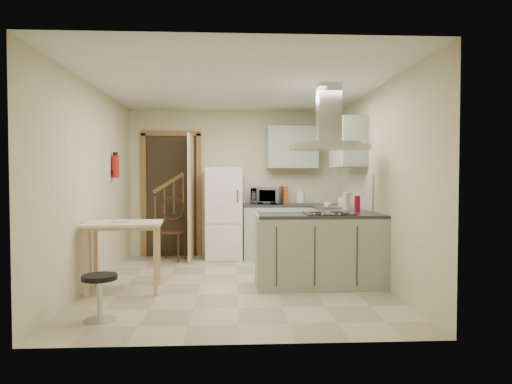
{
  "coord_description": "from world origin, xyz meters",
  "views": [
    {
      "loc": [
        -0.06,
        -5.75,
        1.37
      ],
      "look_at": [
        0.26,
        0.45,
        1.15
      ],
      "focal_mm": 32.0,
      "sensor_mm": 36.0,
      "label": 1
    }
  ],
  "objects": [
    {
      "name": "floor",
      "position": [
        0.0,
        0.0,
        0.0
      ],
      "size": [
        4.2,
        4.2,
        0.0
      ],
      "primitive_type": "plane",
      "color": "#BDB493",
      "rests_on": "ground"
    },
    {
      "name": "wall_cabinet_right",
      "position": [
        1.62,
        0.85,
        1.85
      ],
      "size": [
        0.35,
        0.9,
        0.7
      ],
      "primitive_type": "cube",
      "color": "#9EB2A0",
      "rests_on": "right_wall"
    },
    {
      "name": "paper_towel",
      "position": [
        1.5,
        0.39,
        1.03
      ],
      "size": [
        0.12,
        0.12,
        0.25
      ],
      "primitive_type": "cylinder",
      "rotation": [
        0.0,
        0.0,
        0.31
      ],
      "color": "silver",
      "rests_on": "counter_right"
    },
    {
      "name": "soap_bottle",
      "position": [
        1.63,
        1.25,
        1.0
      ],
      "size": [
        0.1,
        0.11,
        0.19
      ],
      "primitive_type": "imported",
      "rotation": [
        0.0,
        0.0,
        -0.2
      ],
      "color": "#ADADB9",
      "rests_on": "counter_right"
    },
    {
      "name": "ceiling",
      "position": [
        0.0,
        0.0,
        2.5
      ],
      "size": [
        4.2,
        4.2,
        0.0
      ],
      "primitive_type": "plane",
      "rotation": [
        3.14,
        0.0,
        0.0
      ],
      "color": "silver",
      "rests_on": "back_wall"
    },
    {
      "name": "cup",
      "position": [
        1.31,
        0.71,
        0.94
      ],
      "size": [
        0.14,
        0.14,
        0.09
      ],
      "primitive_type": "imported",
      "rotation": [
        0.0,
        0.0,
        -0.35
      ],
      "color": "silver",
      "rests_on": "counter_right"
    },
    {
      "name": "hob",
      "position": [
        1.12,
        -0.18,
        0.91
      ],
      "size": [
        0.58,
        0.5,
        0.01
      ],
      "primitive_type": "cube",
      "color": "black",
      "rests_on": "peninsula"
    },
    {
      "name": "fridge",
      "position": [
        -0.2,
        1.8,
        0.75
      ],
      "size": [
        0.6,
        0.6,
        1.5
      ],
      "primitive_type": "cube",
      "color": "white",
      "rests_on": "floor"
    },
    {
      "name": "book",
      "position": [
        -1.47,
        -0.3,
        0.88
      ],
      "size": [
        0.25,
        0.29,
        0.11
      ],
      "primitive_type": "imported",
      "rotation": [
        0.0,
        0.0,
        0.36
      ],
      "color": "#A35036",
      "rests_on": "drop_leaf_table"
    },
    {
      "name": "wall_cabinet_back",
      "position": [
        0.95,
        1.93,
        1.85
      ],
      "size": [
        0.85,
        0.35,
        0.7
      ],
      "primitive_type": "cube",
      "color": "#9EB2A0",
      "rests_on": "back_wall"
    },
    {
      "name": "fire_extinguisher",
      "position": [
        -1.74,
        0.9,
        1.5
      ],
      "size": [
        0.1,
        0.1,
        0.32
      ],
      "primitive_type": "cylinder",
      "color": "#B2140F",
      "rests_on": "left_wall"
    },
    {
      "name": "cereal_box",
      "position": [
        0.8,
        1.93,
        1.05
      ],
      "size": [
        0.14,
        0.21,
        0.3
      ],
      "primitive_type": "cube",
      "rotation": [
        0.0,
        0.0,
        0.32
      ],
      "color": "#C75617",
      "rests_on": "counter_back"
    },
    {
      "name": "left_wall",
      "position": [
        -1.8,
        0.0,
        1.25
      ],
      "size": [
        0.0,
        4.2,
        4.2
      ],
      "primitive_type": "plane",
      "rotation": [
        1.57,
        0.0,
        1.57
      ],
      "color": "beige",
      "rests_on": "floor"
    },
    {
      "name": "counter_back",
      "position": [
        0.66,
        1.8,
        0.45
      ],
      "size": [
        1.08,
        0.6,
        0.9
      ],
      "primitive_type": "cube",
      "color": "#9EB2A0",
      "rests_on": "floor"
    },
    {
      "name": "counter_right",
      "position": [
        1.5,
        1.12,
        0.45
      ],
      "size": [
        0.6,
        1.95,
        0.9
      ],
      "primitive_type": "cube",
      "color": "#9EB2A0",
      "rests_on": "floor"
    },
    {
      "name": "stool",
      "position": [
        -1.31,
        -1.42,
        0.22
      ],
      "size": [
        0.43,
        0.43,
        0.44
      ],
      "primitive_type": "cylinder",
      "rotation": [
        0.0,
        0.0,
        -0.38
      ],
      "color": "black",
      "rests_on": "floor"
    },
    {
      "name": "peninsula",
      "position": [
        1.02,
        -0.18,
        0.45
      ],
      "size": [
        1.55,
        0.65,
        0.9
      ],
      "primitive_type": "cube",
      "color": "#9EB2A0",
      "rests_on": "floor"
    },
    {
      "name": "splashback",
      "position": [
        0.96,
        2.09,
        1.15
      ],
      "size": [
        1.68,
        0.02,
        0.5
      ],
      "primitive_type": "cube",
      "color": "beige",
      "rests_on": "counter_back"
    },
    {
      "name": "extractor_hood",
      "position": [
        1.12,
        -0.18,
        1.72
      ],
      "size": [
        0.9,
        0.55,
        0.1
      ],
      "primitive_type": "cube",
      "color": "silver",
      "rests_on": "ceiling"
    },
    {
      "name": "microwave",
      "position": [
        0.53,
        1.86,
        1.04
      ],
      "size": [
        0.58,
        0.5,
        0.27
      ],
      "primitive_type": "imported",
      "rotation": [
        0.0,
        0.0,
        -0.41
      ],
      "color": "black",
      "rests_on": "counter_back"
    },
    {
      "name": "doorway",
      "position": [
        -1.1,
        2.07,
        1.05
      ],
      "size": [
        1.1,
        0.12,
        2.1
      ],
      "primitive_type": "cube",
      "color": "brown",
      "rests_on": "floor"
    },
    {
      "name": "sink",
      "position": [
        1.5,
        0.95,
        0.91
      ],
      "size": [
        0.45,
        0.4,
        0.01
      ],
      "primitive_type": "cube",
      "color": "silver",
      "rests_on": "counter_right"
    },
    {
      "name": "bentwood_chair",
      "position": [
        -1.04,
        1.64,
        0.47
      ],
      "size": [
        0.5,
        0.5,
        0.94
      ],
      "primitive_type": "cube",
      "rotation": [
        0.0,
        0.0,
        -0.21
      ],
      "color": "#522F1B",
      "rests_on": "floor"
    },
    {
      "name": "drop_leaf_table",
      "position": [
        -1.34,
        -0.31,
        0.41
      ],
      "size": [
        0.94,
        0.74,
        0.82
      ],
      "primitive_type": "cube",
      "rotation": [
        0.0,
        0.0,
        0.1
      ],
      "color": "#D9C285",
      "rests_on": "floor"
    },
    {
      "name": "back_wall",
      "position": [
        0.0,
        2.1,
        1.25
      ],
      "size": [
        3.6,
        0.0,
        3.6
      ],
      "primitive_type": "plane",
      "rotation": [
        1.57,
        0.0,
        0.0
      ],
      "color": "beige",
      "rests_on": "floor"
    },
    {
      "name": "red_bottle",
      "position": [
        1.54,
        0.01,
        1.01
      ],
      "size": [
        0.08,
        0.08,
        0.22
      ],
      "primitive_type": "cylinder",
      "rotation": [
        0.0,
        0.0,
        0.04
      ],
      "color": "#AF0F2A",
      "rests_on": "peninsula"
    },
    {
      "name": "right_wall",
      "position": [
        1.8,
        0.0,
        1.25
      ],
      "size": [
        0.0,
        4.2,
        4.2
      ],
      "primitive_type": "plane",
      "rotation": [
        1.57,
        0.0,
        -1.57
      ],
      "color": "beige",
      "rests_on": "floor"
    },
    {
      "name": "kettle",
      "position": [
        1.08,
        1.8,
        1.01
      ],
      "size": [
        0.17,
        0.17,
        0.22
      ],
      "primitive_type": "cylinder",
      "rotation": [
        0.0,
        0.0,
        -0.15
      ],
      "color": "silver",
      "rests_on": "counter_back"
    }
  ]
}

